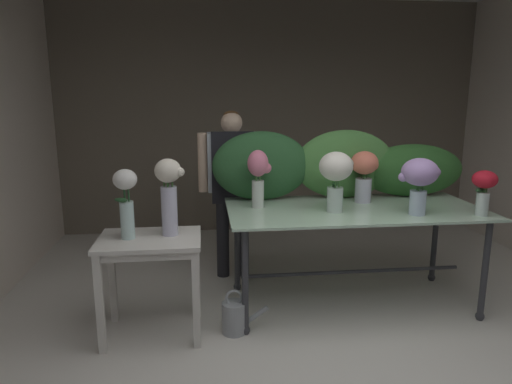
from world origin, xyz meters
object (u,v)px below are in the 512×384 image
side_table_white (150,252)px  florist (232,176)px  vase_ivory_freesia (336,174)px  watering_can (235,317)px  vase_cream_lisianthus_tall (169,193)px  vase_crimson_hydrangea (484,188)px  vase_lilac_dahlias (420,178)px  vase_coral_carnations (364,172)px  display_table_glass (354,221)px  vase_rosy_peonies (258,174)px  vase_white_roses_tall (126,200)px

side_table_white → florist: florist is taller
florist → vase_ivory_freesia: florist is taller
vase_ivory_freesia → watering_can: bearing=-162.0°
side_table_white → vase_cream_lisianthus_tall: size_ratio=1.34×
side_table_white → vase_crimson_hydrangea: bearing=-0.8°
vase_lilac_dahlias → vase_ivory_freesia: (-0.60, 0.16, 0.02)m
side_table_white → watering_can: bearing=-5.9°
florist → vase_ivory_freesia: bearing=-48.2°
vase_lilac_dahlias → vase_crimson_hydrangea: bearing=-9.6°
vase_coral_carnations → vase_crimson_hydrangea: vase_coral_carnations is taller
display_table_glass → vase_lilac_dahlias: vase_lilac_dahlias is taller
vase_crimson_hydrangea → vase_lilac_dahlias: (-0.47, 0.08, 0.07)m
display_table_glass → vase_lilac_dahlias: bearing=-32.6°
vase_coral_carnations → watering_can: bearing=-154.3°
vase_coral_carnations → vase_rosy_peonies: (-0.91, -0.08, 0.02)m
side_table_white → vase_rosy_peonies: size_ratio=1.59×
vase_ivory_freesia → display_table_glass: bearing=27.9°
display_table_glass → florist: florist is taller
display_table_glass → florist: 1.23m
vase_rosy_peonies → vase_crimson_hydrangea: bearing=-14.9°
vase_crimson_hydrangea → florist: bearing=149.4°
vase_cream_lisianthus_tall → watering_can: 1.04m
vase_ivory_freesia → vase_rosy_peonies: vase_ivory_freesia is taller
florist → vase_coral_carnations: (1.08, -0.56, 0.11)m
side_table_white → vase_crimson_hydrangea: 2.53m
vase_crimson_hydrangea → vase_lilac_dahlias: 0.49m
display_table_glass → side_table_white: (-1.61, -0.30, -0.09)m
vase_coral_carnations → vase_cream_lisianthus_tall: size_ratio=0.78×
display_table_glass → vase_white_roses_tall: 1.81m
side_table_white → vase_coral_carnations: size_ratio=1.71×
vase_coral_carnations → vase_rosy_peonies: size_ratio=0.93×
vase_coral_carnations → vase_white_roses_tall: vase_coral_carnations is taller
vase_crimson_hydrangea → vase_white_roses_tall: vase_white_roses_tall is taller
vase_lilac_dahlias → watering_can: 1.74m
vase_crimson_hydrangea → watering_can: vase_crimson_hydrangea is taller
vase_rosy_peonies → florist: bearing=104.9°
vase_lilac_dahlias → vase_white_roses_tall: bearing=-178.8°
vase_rosy_peonies → vase_cream_lisianthus_tall: (-0.69, -0.35, -0.07)m
vase_coral_carnations → vase_ivory_freesia: (-0.33, -0.29, 0.04)m
side_table_white → watering_can: (0.60, -0.06, -0.51)m
vase_ivory_freesia → vase_white_roses_tall: bearing=-172.6°
side_table_white → vase_rosy_peonies: vase_rosy_peonies is taller
watering_can → vase_lilac_dahlias: bearing=4.3°
vase_crimson_hydrangea → side_table_white: bearing=179.2°
florist → vase_cream_lisianthus_tall: bearing=-117.5°
vase_lilac_dahlias → florist: bearing=143.6°
side_table_white → florist: (0.66, 1.05, 0.36)m
display_table_glass → vase_cream_lisianthus_tall: (-1.47, -0.25, 0.33)m
display_table_glass → vase_ivory_freesia: 0.47m
display_table_glass → vase_cream_lisianthus_tall: vase_cream_lisianthus_tall is taller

